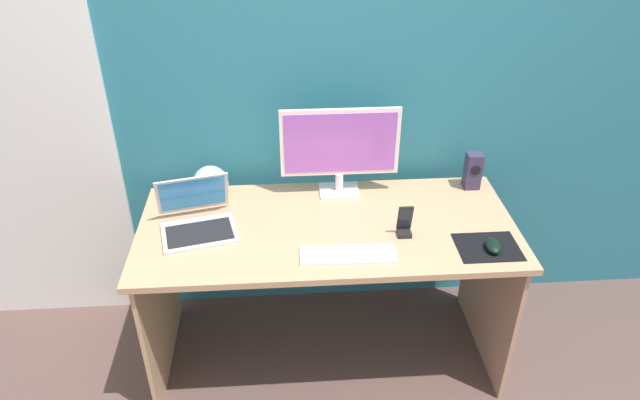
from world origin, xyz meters
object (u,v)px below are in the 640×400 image
Objects in this scene: monitor at (340,147)px; fishbowl at (211,183)px; keyboard_external at (348,255)px; phone_in_dock at (405,225)px; speaker_right at (473,171)px; mouse at (493,246)px; laptop at (197,220)px.

fishbowl is (-0.58, -0.01, -0.15)m from monitor.
keyboard_external is 0.28m from phone_in_dock.
speaker_right is 0.50m from mouse.
keyboard_external is 0.58m from mouse.
speaker_right is at bearing 0.67° from fishbowl.
phone_in_dock is (0.25, 0.13, 0.04)m from keyboard_external.
fishbowl is 0.74m from keyboard_external.
fishbowl is at bearing 142.08° from keyboard_external.
laptop is at bearing -98.89° from fishbowl.
speaker_right is (0.62, 0.00, -0.14)m from monitor.
laptop is 0.86m from phone_in_dock.
mouse is (0.57, -0.49, -0.21)m from monitor.
monitor is 0.64m from speaker_right.
keyboard_external is at bearing -142.47° from speaker_right.
mouse is (1.19, -0.23, -0.02)m from laptop.
speaker_right reaches higher than phone_in_dock.
monitor is at bearing 22.18° from laptop.
laptop is at bearing 173.13° from phone_in_dock.
monitor reaches higher than fishbowl.
fishbowl is at bearing 157.14° from phone_in_dock.
monitor is at bearing -179.75° from speaker_right.
mouse is at bearing 1.39° from keyboard_external.
monitor is at bearing 123.41° from phone_in_dock.
phone_in_dock is (0.23, -0.36, -0.18)m from monitor.
speaker_right is 1.26m from laptop.
laptop is 0.25m from fishbowl.
fishbowl is at bearing 163.72° from mouse.
mouse is 0.36m from phone_in_dock.
fishbowl is (0.04, 0.24, 0.03)m from laptop.
monitor is at bearing 90.23° from keyboard_external.
monitor reaches higher than keyboard_external.
mouse is at bearing -40.61° from monitor.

